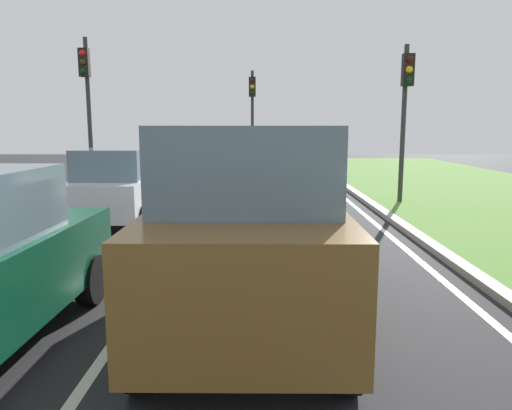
% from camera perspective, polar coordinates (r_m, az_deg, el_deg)
% --- Properties ---
extents(ground_plane, '(60.00, 60.00, 0.00)m').
position_cam_1_polar(ground_plane, '(11.24, -3.91, -2.50)').
color(ground_plane, '#262628').
extents(lane_line_center, '(0.12, 32.00, 0.01)m').
position_cam_1_polar(lane_line_center, '(11.31, -7.45, -2.46)').
color(lane_line_center, silver).
rests_on(lane_line_center, ground).
extents(lane_line_right_edge, '(0.12, 32.00, 0.01)m').
position_cam_1_polar(lane_line_right_edge, '(11.53, 14.24, -2.44)').
color(lane_line_right_edge, silver).
rests_on(lane_line_right_edge, ground).
extents(curb_right, '(0.24, 48.00, 0.12)m').
position_cam_1_polar(curb_right, '(11.65, 16.64, -2.15)').
color(curb_right, '#9E9B93').
rests_on(curb_right, ground).
extents(car_suv_ahead, '(1.98, 4.51, 2.28)m').
position_cam_1_polar(car_suv_ahead, '(5.53, -0.92, -2.33)').
color(car_suv_ahead, brown).
rests_on(car_suv_ahead, ground).
extents(car_hatchback_far, '(1.77, 3.72, 1.78)m').
position_cam_1_polar(car_hatchback_far, '(11.89, -15.97, 2.12)').
color(car_hatchback_far, silver).
rests_on(car_hatchback_far, ground).
extents(traffic_light_near_right, '(0.32, 0.50, 4.62)m').
position_cam_1_polar(traffic_light_near_right, '(14.93, 17.25, 11.98)').
color(traffic_light_near_right, '#2D2D2D').
rests_on(traffic_light_near_right, ground).
extents(traffic_light_overhead_left, '(0.32, 0.50, 5.16)m').
position_cam_1_polar(traffic_light_overhead_left, '(17.21, -19.35, 12.51)').
color(traffic_light_overhead_left, '#2D2D2D').
rests_on(traffic_light_overhead_left, ground).
extents(traffic_light_far_median, '(0.32, 0.50, 4.91)m').
position_cam_1_polar(traffic_light_far_median, '(23.41, -0.44, 11.66)').
color(traffic_light_far_median, '#2D2D2D').
rests_on(traffic_light_far_median, ground).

